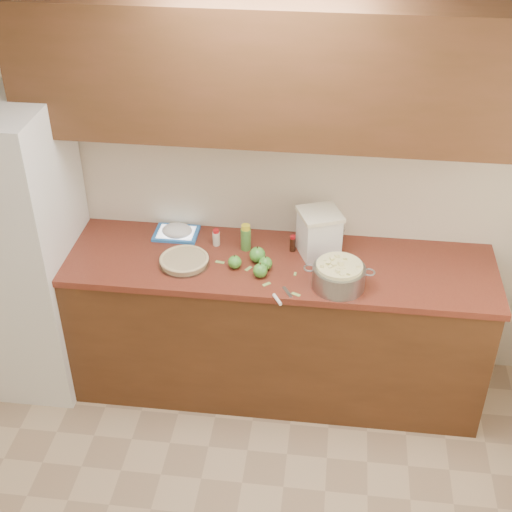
# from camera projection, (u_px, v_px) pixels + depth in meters

# --- Properties ---
(room_shell) EXTENTS (3.60, 3.60, 3.60)m
(room_shell) POSITION_uv_depth(u_px,v_px,m) (212.00, 402.00, 2.58)
(room_shell) COLOR tan
(room_shell) RESTS_ON ground
(counter_run) EXTENTS (2.64, 0.68, 0.92)m
(counter_run) POSITION_uv_depth(u_px,v_px,m) (260.00, 323.00, 4.26)
(counter_run) COLOR #512D17
(counter_run) RESTS_ON ground
(upper_cabinets) EXTENTS (2.60, 0.34, 0.70)m
(upper_cabinets) POSITION_uv_depth(u_px,v_px,m) (264.00, 73.00, 3.55)
(upper_cabinets) COLOR #522D19
(upper_cabinets) RESTS_ON room_shell
(fridge) EXTENTS (0.70, 0.70, 1.80)m
(fridge) POSITION_uv_depth(u_px,v_px,m) (13.00, 249.00, 4.13)
(fridge) COLOR white
(fridge) RESTS_ON ground
(pie) EXTENTS (0.28, 0.28, 0.05)m
(pie) POSITION_uv_depth(u_px,v_px,m) (184.00, 261.00, 3.95)
(pie) COLOR silver
(pie) RESTS_ON counter_run
(colander) EXTENTS (0.38, 0.28, 0.14)m
(colander) POSITION_uv_depth(u_px,v_px,m) (339.00, 276.00, 3.76)
(colander) COLOR gray
(colander) RESTS_ON counter_run
(flour_canister) EXTENTS (0.29, 0.29, 0.27)m
(flour_canister) POSITION_uv_depth(u_px,v_px,m) (319.00, 233.00, 3.98)
(flour_canister) COLOR white
(flour_canister) RESTS_ON counter_run
(tablet) EXTENTS (0.26, 0.20, 0.02)m
(tablet) POSITION_uv_depth(u_px,v_px,m) (176.00, 233.00, 4.22)
(tablet) COLOR blue
(tablet) RESTS_ON counter_run
(paring_knife) EXTENTS (0.11, 0.17, 0.02)m
(paring_knife) POSITION_uv_depth(u_px,v_px,m) (279.00, 298.00, 3.70)
(paring_knife) COLOR gray
(paring_knife) RESTS_ON counter_run
(lemon_bottle) EXTENTS (0.06, 0.06, 0.16)m
(lemon_bottle) POSITION_uv_depth(u_px,v_px,m) (246.00, 238.00, 4.05)
(lemon_bottle) COLOR #4C8C38
(lemon_bottle) RESTS_ON counter_run
(cinnamon_shaker) EXTENTS (0.04, 0.04, 0.10)m
(cinnamon_shaker) POSITION_uv_depth(u_px,v_px,m) (216.00, 238.00, 4.11)
(cinnamon_shaker) COLOR beige
(cinnamon_shaker) RESTS_ON counter_run
(vanilla_bottle) EXTENTS (0.04, 0.04, 0.10)m
(vanilla_bottle) POSITION_uv_depth(u_px,v_px,m) (293.00, 244.00, 4.06)
(vanilla_bottle) COLOR black
(vanilla_bottle) RESTS_ON counter_run
(mixing_bowl) EXTENTS (0.21, 0.21, 0.08)m
(mixing_bowl) POSITION_uv_depth(u_px,v_px,m) (327.00, 232.00, 4.17)
(mixing_bowl) COLOR silver
(mixing_bowl) RESTS_ON counter_run
(paper_towel) EXTENTS (0.18, 0.15, 0.07)m
(paper_towel) POSITION_uv_depth(u_px,v_px,m) (177.00, 231.00, 4.19)
(paper_towel) COLOR white
(paper_towel) RESTS_ON counter_run
(apple_left) EXTENTS (0.08, 0.08, 0.09)m
(apple_left) POSITION_uv_depth(u_px,v_px,m) (235.00, 262.00, 3.92)
(apple_left) COLOR #489732
(apple_left) RESTS_ON counter_run
(apple_center) EXTENTS (0.09, 0.09, 0.10)m
(apple_center) POSITION_uv_depth(u_px,v_px,m) (257.00, 255.00, 3.97)
(apple_center) COLOR #489732
(apple_center) RESTS_ON counter_run
(apple_front) EXTENTS (0.08, 0.08, 0.09)m
(apple_front) POSITION_uv_depth(u_px,v_px,m) (260.00, 271.00, 3.85)
(apple_front) COLOR #489732
(apple_front) RESTS_ON counter_run
(apple_extra) EXTENTS (0.08, 0.08, 0.09)m
(apple_extra) POSITION_uv_depth(u_px,v_px,m) (265.00, 263.00, 3.91)
(apple_extra) COLOR #489732
(apple_extra) RESTS_ON counter_run
(peel_a) EXTENTS (0.05, 0.04, 0.00)m
(peel_a) POSITION_uv_depth(u_px,v_px,m) (296.00, 294.00, 3.73)
(peel_a) COLOR #94B658
(peel_a) RESTS_ON counter_run
(peel_b) EXTENTS (0.05, 0.03, 0.00)m
(peel_b) POSITION_uv_depth(u_px,v_px,m) (220.00, 262.00, 3.98)
(peel_b) COLOR #94B658
(peel_b) RESTS_ON counter_run
(peel_c) EXTENTS (0.05, 0.05, 0.00)m
(peel_c) POSITION_uv_depth(u_px,v_px,m) (267.00, 284.00, 3.81)
(peel_c) COLOR #94B658
(peel_c) RESTS_ON counter_run
(peel_d) EXTENTS (0.04, 0.05, 0.00)m
(peel_d) POSITION_uv_depth(u_px,v_px,m) (248.00, 269.00, 3.93)
(peel_d) COLOR #94B658
(peel_d) RESTS_ON counter_run
(peel_e) EXTENTS (0.01, 0.03, 0.00)m
(peel_e) POSITION_uv_depth(u_px,v_px,m) (295.00, 274.00, 3.89)
(peel_e) COLOR #94B658
(peel_e) RESTS_ON counter_run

